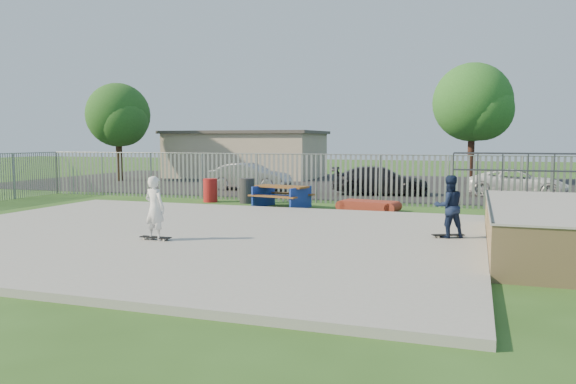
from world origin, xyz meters
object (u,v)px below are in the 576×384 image
(funbox, at_px, (369,206))
(skater_white, at_px, (155,208))
(skater_navy, at_px, (449,206))
(car_silver, at_px, (250,177))
(car_dark, at_px, (380,181))
(car_white, at_px, (518,183))
(trash_bin_grey, at_px, (247,191))
(tree_left, at_px, (118,115))
(trash_bin_red, at_px, (210,190))
(tree_mid, at_px, (472,103))
(picnic_table, at_px, (282,196))

(funbox, distance_m, skater_white, 9.18)
(skater_navy, height_order, skater_white, same)
(car_silver, distance_m, car_dark, 6.74)
(car_dark, xyz_separation_m, car_white, (6.09, 1.21, -0.05))
(trash_bin_grey, height_order, tree_left, tree_left)
(tree_left, distance_m, skater_white, 23.37)
(car_silver, bearing_deg, trash_bin_red, -174.22)
(car_white, distance_m, tree_left, 23.64)
(trash_bin_grey, xyz_separation_m, car_silver, (-2.12, 5.46, 0.20))
(tree_left, bearing_deg, trash_bin_red, -39.97)
(tree_mid, bearing_deg, car_silver, -141.78)
(trash_bin_red, relative_size, trash_bin_grey, 0.96)
(skater_white, bearing_deg, trash_bin_red, -60.22)
(picnic_table, height_order, tree_mid, tree_mid)
(picnic_table, relative_size, skater_white, 1.48)
(funbox, bearing_deg, picnic_table, -169.10)
(picnic_table, xyz_separation_m, car_dark, (2.74, 6.20, 0.25))
(tree_mid, relative_size, skater_navy, 4.55)
(car_dark, height_order, skater_navy, skater_navy)
(car_dark, bearing_deg, tree_left, 66.13)
(picnic_table, relative_size, car_white, 0.53)
(picnic_table, xyz_separation_m, car_silver, (-3.99, 6.50, 0.28))
(tree_mid, xyz_separation_m, skater_white, (-7.03, -23.21, -3.84))
(funbox, xyz_separation_m, car_dark, (-0.58, 6.14, 0.49))
(skater_navy, bearing_deg, tree_mid, -115.61)
(picnic_table, bearing_deg, trash_bin_red, 177.30)
(funbox, height_order, car_white, car_white)
(tree_mid, xyz_separation_m, skater_navy, (-0.29, -20.58, -3.84))
(trash_bin_grey, bearing_deg, skater_navy, -39.16)
(car_white, distance_m, skater_navy, 13.32)
(trash_bin_red, distance_m, tree_mid, 17.78)
(funbox, height_order, trash_bin_red, trash_bin_red)
(funbox, relative_size, skater_navy, 1.28)
(tree_left, height_order, skater_navy, tree_left)
(car_dark, relative_size, tree_left, 0.74)
(car_white, bearing_deg, trash_bin_grey, 123.54)
(trash_bin_grey, bearing_deg, tree_mid, 58.35)
(picnic_table, height_order, car_dark, car_dark)
(car_white, bearing_deg, car_dark, 104.03)
(car_dark, bearing_deg, car_silver, 76.40)
(tree_left, bearing_deg, car_white, -6.60)
(trash_bin_red, relative_size, car_white, 0.22)
(skater_white, bearing_deg, funbox, -102.62)
(trash_bin_red, height_order, skater_navy, skater_navy)
(picnic_table, distance_m, car_white, 11.53)
(trash_bin_grey, height_order, car_dark, car_dark)
(funbox, bearing_deg, skater_navy, -52.10)
(tree_left, height_order, skater_white, tree_left)
(trash_bin_grey, xyz_separation_m, car_white, (10.70, 6.37, 0.12))
(car_white, relative_size, skater_white, 2.82)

